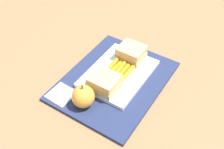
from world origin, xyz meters
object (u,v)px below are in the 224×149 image
sandwich_half_right (104,82)px  paper_napkin (61,94)px  food_tray (119,73)px  sandwich_half_left (131,53)px  apple (83,96)px  carrot_sticks_bundle (119,70)px

sandwich_half_right → paper_napkin: size_ratio=1.14×
food_tray → sandwich_half_left: 0.08m
food_tray → paper_napkin: size_ratio=3.29×
sandwich_half_right → apple: (0.07, -0.02, -0.00)m
apple → sandwich_half_right: bearing=165.0°
food_tray → paper_napkin: bearing=-31.0°
sandwich_half_right → paper_napkin: sandwich_half_right is taller
food_tray → paper_napkin: food_tray is taller
sandwich_half_left → paper_napkin: sandwich_half_left is taller
carrot_sticks_bundle → apple: bearing=-7.5°
sandwich_half_left → apple: 0.23m
carrot_sticks_bundle → paper_napkin: (0.16, -0.10, -0.02)m
apple → paper_napkin: (0.01, -0.08, -0.03)m
sandwich_half_left → carrot_sticks_bundle: size_ratio=1.02×
sandwich_half_left → carrot_sticks_bundle: sandwich_half_left is taller
apple → paper_napkin: 0.08m
carrot_sticks_bundle → apple: 0.15m
apple → paper_napkin: size_ratio=1.09×
apple → carrot_sticks_bundle: bearing=172.5°
food_tray → carrot_sticks_bundle: 0.01m
food_tray → sandwich_half_right: 0.08m
food_tray → sandwich_half_left: bearing=180.0°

